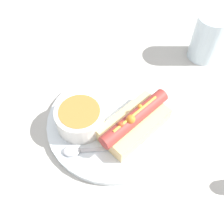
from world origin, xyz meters
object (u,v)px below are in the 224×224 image
Objects in this scene: hot_dog at (134,122)px; soup_bowl at (80,117)px; drinking_glass at (208,38)px; spoon at (87,150)px.

hot_dog is 1.65× the size of soup_bowl.
hot_dog reaches higher than soup_bowl.
soup_bowl is at bearing 130.75° from hot_dog.
drinking_glass reaches higher than soup_bowl.
spoon is at bearing -141.12° from soup_bowl.
spoon is at bearing 165.22° from hot_dog.
soup_bowl is at bearing 151.64° from drinking_glass.
soup_bowl is 0.37m from drinking_glass.
hot_dog is 0.11m from spoon.
spoon is (-0.08, 0.06, -0.02)m from hot_dog.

